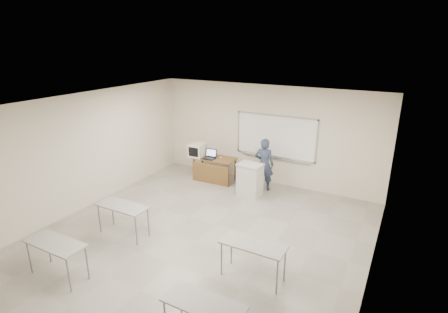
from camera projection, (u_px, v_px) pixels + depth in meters
The scene contains 10 objects.
floor at pixel (195, 242), 7.70m from camera, with size 7.00×8.00×0.01m, color gray.
whiteboard at pixel (276, 137), 10.38m from camera, with size 2.48×0.10×1.31m.
student_desks at pixel (154, 246), 6.36m from camera, with size 4.40×2.20×0.73m.
instructor_desk at pixel (213, 166), 10.83m from camera, with size 1.30×0.65×0.75m.
podium at pixel (250, 180), 9.85m from camera, with size 0.68×0.50×0.95m.
crt_monitor at pixel (197, 150), 10.93m from camera, with size 0.45×0.49×0.42m.
laptop at pixel (210, 156), 10.77m from camera, with size 0.37×0.34×0.27m.
mouse at pixel (221, 158), 10.79m from camera, with size 0.10×0.07×0.04m, color #A3A5A9.
keyboard at pixel (256, 164), 9.70m from camera, with size 0.40×0.13×0.02m, color beige.
presenter at pixel (264, 164), 10.18m from camera, with size 0.57×0.37×1.56m, color black.
Camera 1 is at (3.77, -5.56, 4.25)m, focal length 28.00 mm.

